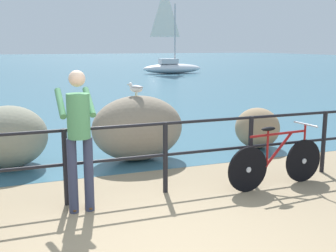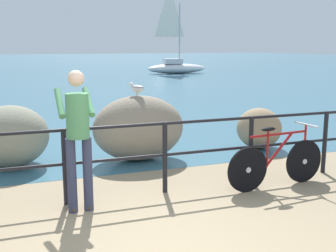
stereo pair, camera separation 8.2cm
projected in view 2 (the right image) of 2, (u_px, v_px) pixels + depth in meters
name	position (u px, v px, depth m)	size (l,w,h in m)	color
ground_plane	(38.00, 85.00, 22.72)	(120.00, 120.00, 0.10)	#937F60
sea_surface	(23.00, 63.00, 48.39)	(120.00, 90.00, 0.01)	#38667A
promenade_railing	(117.00, 153.00, 5.77)	(9.76, 0.07, 1.02)	black
bicycle	(277.00, 161.00, 6.28)	(1.70, 0.48, 0.92)	black
person_at_railing	(78.00, 134.00, 5.27)	(0.44, 0.64, 1.78)	#333851
breakwater_boulder_main	(139.00, 128.00, 7.73)	(1.67, 1.07, 1.18)	gray
breakwater_boulder_left	(10.00, 136.00, 7.33)	(1.30, 1.25, 1.06)	gray
breakwater_boulder_right	(259.00, 128.00, 8.66)	(0.90, 0.89, 0.82)	#9C805F
seagull	(137.00, 88.00, 7.59)	(0.28, 0.30, 0.23)	gold
sailboat	(176.00, 64.00, 30.80)	(4.43, 1.41, 6.16)	white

